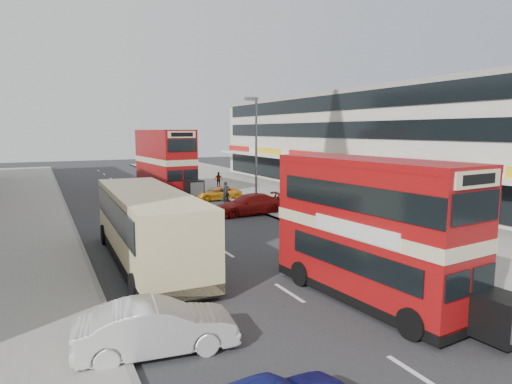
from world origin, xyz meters
TOP-DOWN VIEW (x-y plane):
  - ground at (0.00, 0.00)m, footprint 160.00×160.00m
  - road_surface at (0.00, 20.00)m, footprint 12.00×90.00m
  - pavement_right at (12.00, 20.00)m, footprint 12.00×90.00m
  - kerb_left at (-6.10, 20.00)m, footprint 0.20×90.00m
  - kerb_right at (6.10, 20.00)m, footprint 0.20×90.00m
  - commercial_row at (19.95, 22.00)m, footprint 9.90×46.20m
  - street_lamp at (6.52, 18.00)m, footprint 1.00×0.20m
  - bus_main at (2.10, 0.21)m, footprint 3.02×8.55m
  - bus_second at (2.55, 28.42)m, footprint 3.51×10.28m
  - coach at (-3.67, 7.82)m, footprint 3.09×11.22m
  - car_left_front at (-5.26, -0.15)m, footprint 4.30×1.96m
  - car_right_a at (5.08, 16.05)m, footprint 4.90×2.00m
  - car_right_b at (5.47, 23.01)m, footprint 4.10×2.22m
  - car_right_c at (4.53, 33.27)m, footprint 4.00×1.66m
  - pedestrian_near at (8.69, 14.66)m, footprint 0.74×0.62m
  - pedestrian_far at (8.23, 29.78)m, footprint 0.94×0.50m
  - cyclist at (4.95, 19.84)m, footprint 0.65×1.79m

SIDE VIEW (x-z plane):
  - ground at x=0.00m, z-range 0.00..0.00m
  - road_surface at x=0.00m, z-range 0.00..0.01m
  - pavement_right at x=12.00m, z-range 0.00..0.15m
  - kerb_left at x=-6.10m, z-range -0.01..0.15m
  - kerb_right at x=6.10m, z-range -0.01..0.15m
  - car_right_b at x=5.47m, z-range 0.00..1.09m
  - cyclist at x=4.95m, z-range -0.33..1.58m
  - car_right_c at x=4.53m, z-range 0.00..1.36m
  - car_left_front at x=-5.26m, z-range 0.00..1.37m
  - car_right_a at x=5.08m, z-range 0.00..1.42m
  - pedestrian_far at x=8.23m, z-range 0.15..1.68m
  - pedestrian_near at x=8.69m, z-range 0.15..1.87m
  - coach at x=-3.67m, z-range 0.27..3.23m
  - bus_main at x=2.10m, z-range 0.12..4.80m
  - bus_second at x=2.55m, z-range 0.15..5.77m
  - commercial_row at x=19.95m, z-range 0.05..9.35m
  - street_lamp at x=6.52m, z-range 0.72..8.85m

